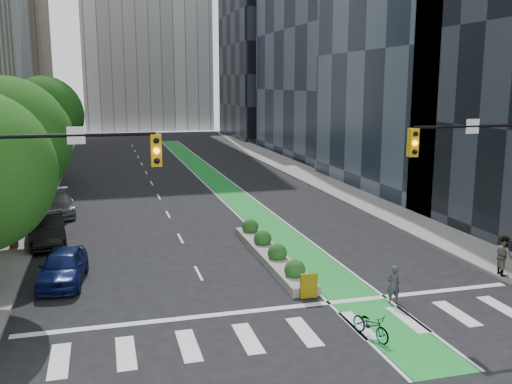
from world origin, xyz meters
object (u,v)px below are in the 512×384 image
parked_car_left_near (63,266)px  cyclist (393,284)px  bicycle (371,325)px  parked_car_left_far (57,204)px  median_planter (271,252)px  parked_car_left_mid (46,229)px  pedestrian_near (504,255)px

parked_car_left_near → cyclist: bearing=-18.9°
bicycle → cyclist: 3.38m
cyclist → parked_car_left_far: 23.55m
median_planter → parked_car_left_far: 16.58m
cyclist → parked_car_left_far: bearing=-53.2°
cyclist → parked_car_left_near: cyclist is taller
parked_car_left_mid → pedestrian_near: pedestrian_near is taller
parked_car_left_near → parked_car_left_mid: size_ratio=0.86×
median_planter → parked_car_left_far: (-10.60, 12.74, 0.35)m
parked_car_left_mid → parked_car_left_far: size_ratio=1.02×
pedestrian_near → cyclist: bearing=115.3°
median_planter → pedestrian_near: (9.10, -5.08, 0.65)m
cyclist → parked_car_left_mid: (-13.70, 12.26, 0.07)m
median_planter → parked_car_left_far: size_ratio=2.06×
median_planter → bicycle: median_planter is taller
parked_car_left_near → pedestrian_near: 19.06m
bicycle → pedestrian_near: pedestrian_near is taller
cyclist → pedestrian_near: (6.10, 1.40, 0.26)m
bicycle → parked_car_left_mid: 18.75m
median_planter → bicycle: 9.07m
median_planter → cyclist: bearing=-65.2°
parked_car_left_far → pedestrian_near: size_ratio=2.87×
parked_car_left_far → pedestrian_near: (19.70, -17.82, 0.30)m
bicycle → pedestrian_near: (8.30, 3.96, 0.57)m
parked_car_left_near → parked_car_left_mid: 6.66m
bicycle → parked_car_left_far: parked_car_left_far is taller
parked_car_left_near → pedestrian_near: pedestrian_near is taller
parked_car_left_near → median_planter: bearing=10.4°
pedestrian_near → parked_car_left_far: bearing=60.2°
bicycle → parked_car_left_far: 24.58m
cyclist → bicycle: bearing=50.7°
bicycle → parked_car_left_near: (-10.26, 8.27, 0.29)m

